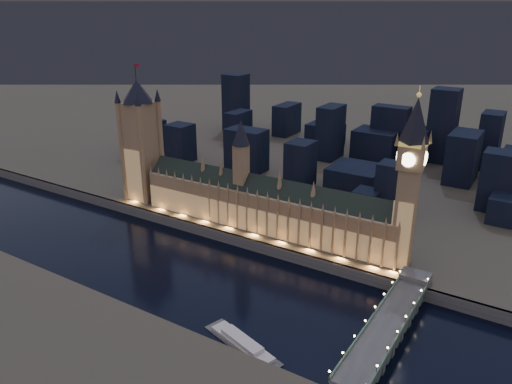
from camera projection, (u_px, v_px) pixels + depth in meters
The scene contains 9 objects.
ground_plane at pixel (204, 271), 323.10m from camera, with size 2000.00×2000.00×0.00m, color black.
north_bank at pixel (421, 118), 733.37m from camera, with size 2000.00×960.00×8.00m, color #424438.
embankment_wall at pixel (240, 241), 354.14m from camera, with size 2000.00×2.50×8.00m, color #494951.
palace_of_westminster at pixel (263, 205), 359.10m from camera, with size 202.00×23.15×78.00m.
victoria_tower at pixel (141, 134), 404.33m from camera, with size 31.68×31.68×110.80m.
elizabeth_tower at pixel (410, 170), 293.49m from camera, with size 18.00×18.00×111.65m.
westminster_bridge at pixel (388, 327), 257.51m from camera, with size 17.11×113.00×15.90m.
river_boat at pixel (242, 343), 252.18m from camera, with size 50.50×25.56×4.50m.
city_backdrop at pixel (388, 146), 489.85m from camera, with size 493.75×215.63×74.95m.
Camera 1 is at (178.95, -222.60, 162.97)m, focal length 35.00 mm.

